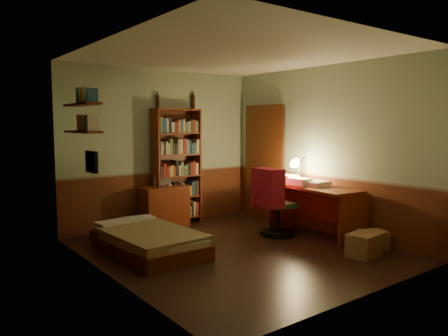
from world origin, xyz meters
TOP-DOWN VIEW (x-y plane):
  - floor at (0.00, 0.00)m, footprint 3.50×4.00m
  - ceiling at (0.00, 0.00)m, footprint 3.50×4.00m
  - wall_back at (0.00, 2.01)m, footprint 3.50×0.02m
  - wall_left at (-1.76, 0.00)m, footprint 0.02×4.00m
  - wall_right at (1.76, 0.00)m, footprint 0.02×4.00m
  - wall_front at (0.00, -2.01)m, footprint 3.50×0.02m
  - doorway at (1.72, 1.30)m, footprint 0.06×0.90m
  - door_trim at (1.69, 1.30)m, footprint 0.02×0.98m
  - bed at (-0.96, 0.67)m, footprint 0.94×1.73m
  - dresser at (-0.09, 1.76)m, footprint 0.77×0.39m
  - mini_stereo at (-0.07, 1.89)m, footprint 0.32×0.27m
  - bookshelf at (0.20, 1.85)m, footprint 0.85×0.30m
  - bottle_left at (-0.09, 1.96)m, footprint 0.06×0.06m
  - bottle_right at (0.61, 1.96)m, footprint 0.09×0.09m
  - desk at (1.44, -0.14)m, footprint 0.75×1.49m
  - paper_stack at (1.40, 0.44)m, footprint 0.25×0.33m
  - desk_lamp at (1.62, 0.33)m, footprint 0.19×0.19m
  - office_chair at (1.04, 0.25)m, footprint 0.58×0.53m
  - red_jacket at (0.77, 0.01)m, footprint 0.41×0.55m
  - wall_shelf_lower at (-1.64, 1.10)m, footprint 0.20×0.90m
  - wall_shelf_upper at (-1.64, 1.10)m, footprint 0.20×0.90m
  - framed_picture at (-1.72, 0.60)m, footprint 0.04×0.32m
  - cardboard_box_a at (1.16, -1.21)m, footprint 0.43×0.36m
  - cardboard_box_b at (1.56, -1.06)m, footprint 0.44×0.41m

SIDE VIEW (x-z plane):
  - floor at x=0.00m, z-range -0.02..0.00m
  - cardboard_box_b at x=1.56m, z-range 0.00..0.25m
  - cardboard_box_a at x=1.16m, z-range 0.00..0.30m
  - bed at x=-0.96m, z-range 0.00..0.51m
  - dresser at x=-0.09m, z-range 0.00..0.68m
  - desk at x=1.44m, z-range 0.00..0.77m
  - office_chair at x=1.04m, z-range 0.00..1.08m
  - mini_stereo at x=-0.07m, z-range 0.68..0.83m
  - paper_stack at x=1.40m, z-range 0.77..0.89m
  - bookshelf at x=0.20m, z-range 0.00..1.96m
  - doorway at x=1.72m, z-range 0.00..2.00m
  - door_trim at x=1.69m, z-range -0.04..2.04m
  - desk_lamp at x=1.62m, z-range 0.77..1.31m
  - framed_picture at x=-1.72m, z-range 1.12..1.38m
  - wall_back at x=0.00m, z-range 0.00..2.60m
  - wall_left at x=-1.76m, z-range 0.00..2.60m
  - wall_right at x=1.76m, z-range 0.00..2.60m
  - wall_front at x=0.00m, z-range 0.00..2.60m
  - red_jacket at x=0.77m, z-range 1.08..1.66m
  - wall_shelf_lower at x=-1.64m, z-range 1.59..1.61m
  - wall_shelf_upper at x=-1.64m, z-range 1.94..1.96m
  - bottle_left at x=-0.09m, z-range 1.96..2.18m
  - bottle_right at x=0.61m, z-range 1.96..2.21m
  - ceiling at x=0.00m, z-range 2.60..2.62m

